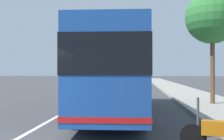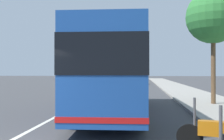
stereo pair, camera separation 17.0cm
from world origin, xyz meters
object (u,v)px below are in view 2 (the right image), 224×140
object	(u,v)px
car_oncoming	(108,78)
car_far_distant	(137,80)
coach_bus	(113,69)
roadside_tree_mid_block	(213,17)
motorcycle_by_tree	(224,133)
car_behind_bus	(132,77)

from	to	relation	value
car_oncoming	car_far_distant	bearing A→B (deg)	32.91
coach_bus	roadside_tree_mid_block	distance (m)	6.62
motorcycle_by_tree	car_behind_bus	distance (m)	48.16
coach_bus	motorcycle_by_tree	xyz separation A→B (m)	(-5.58, -3.11, -1.51)
motorcycle_by_tree	car_oncoming	bearing A→B (deg)	-64.02
roadside_tree_mid_block	motorcycle_by_tree	bearing A→B (deg)	166.39
coach_bus	car_behind_bus	bearing A→B (deg)	-1.65
car_oncoming	roadside_tree_mid_block	xyz separation A→B (m)	(-31.58, -9.68, 4.12)
car_far_distant	roadside_tree_mid_block	bearing A→B (deg)	-167.31
car_oncoming	car_behind_bus	xyz separation A→B (m)	(7.91, -4.02, -0.05)
coach_bus	motorcycle_by_tree	size ratio (longest dim) A/B	4.90
car_far_distant	car_oncoming	distance (m)	9.25
roadside_tree_mid_block	coach_bus	bearing A→B (deg)	119.72
coach_bus	car_oncoming	world-z (taller)	coach_bus
motorcycle_by_tree	car_behind_bus	size ratio (longest dim) A/B	0.48
car_far_distant	car_behind_bus	bearing A→B (deg)	6.94
coach_bus	roadside_tree_mid_block	xyz separation A→B (m)	(2.96, -5.18, 2.89)
car_behind_bus	car_far_distant	bearing A→B (deg)	-176.63
car_far_distant	car_behind_bus	xyz separation A→B (m)	(15.51, 1.26, 0.01)
coach_bus	car_far_distant	distance (m)	26.98
roadside_tree_mid_block	car_far_distant	bearing A→B (deg)	10.40
car_far_distant	roadside_tree_mid_block	size ratio (longest dim) A/B	0.74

